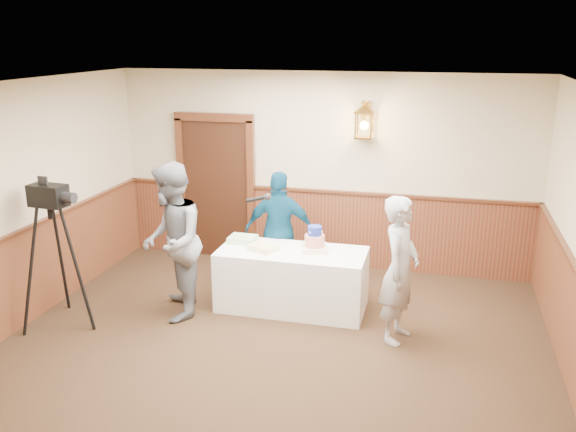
{
  "coord_description": "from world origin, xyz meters",
  "views": [
    {
      "loc": [
        1.63,
        -4.88,
        3.27
      ],
      "look_at": [
        -0.05,
        1.7,
        1.25
      ],
      "focal_mm": 38.0,
      "sensor_mm": 36.0,
      "label": 1
    }
  ],
  "objects_px": {
    "sheet_cake_green": "(243,239)",
    "assistant_p": "(280,231)",
    "interviewer": "(172,242)",
    "tiered_cake": "(315,241)",
    "tv_camera_rig": "(56,264)",
    "sheet_cake_yellow": "(263,248)",
    "baker": "(400,270)",
    "display_table": "(292,279)"
  },
  "relations": [
    {
      "from": "sheet_cake_green",
      "to": "interviewer",
      "type": "relative_size",
      "value": 0.18
    },
    {
      "from": "interviewer",
      "to": "sheet_cake_green",
      "type": "bearing_deg",
      "value": 117.28
    },
    {
      "from": "sheet_cake_green",
      "to": "assistant_p",
      "type": "relative_size",
      "value": 0.21
    },
    {
      "from": "interviewer",
      "to": "assistant_p",
      "type": "height_order",
      "value": "interviewer"
    },
    {
      "from": "tv_camera_rig",
      "to": "assistant_p",
      "type": "bearing_deg",
      "value": 42.54
    },
    {
      "from": "interviewer",
      "to": "assistant_p",
      "type": "xyz_separation_m",
      "value": [
        1.02,
        1.12,
        -0.14
      ]
    },
    {
      "from": "tiered_cake",
      "to": "tv_camera_rig",
      "type": "bearing_deg",
      "value": -156.96
    },
    {
      "from": "tiered_cake",
      "to": "sheet_cake_green",
      "type": "height_order",
      "value": "tiered_cake"
    },
    {
      "from": "sheet_cake_green",
      "to": "tiered_cake",
      "type": "bearing_deg",
      "value": -4.82
    },
    {
      "from": "interviewer",
      "to": "assistant_p",
      "type": "relative_size",
      "value": 1.18
    },
    {
      "from": "assistant_p",
      "to": "tv_camera_rig",
      "type": "bearing_deg",
      "value": 32.57
    },
    {
      "from": "display_table",
      "to": "tiered_cake",
      "type": "height_order",
      "value": "tiered_cake"
    },
    {
      "from": "sheet_cake_green",
      "to": "interviewer",
      "type": "bearing_deg",
      "value": -131.72
    },
    {
      "from": "assistant_p",
      "to": "baker",
      "type": "bearing_deg",
      "value": 142.47
    },
    {
      "from": "tiered_cake",
      "to": "baker",
      "type": "distance_m",
      "value": 1.21
    },
    {
      "from": "display_table",
      "to": "tv_camera_rig",
      "type": "bearing_deg",
      "value": -156.27
    },
    {
      "from": "assistant_p",
      "to": "display_table",
      "type": "bearing_deg",
      "value": 113.65
    },
    {
      "from": "sheet_cake_yellow",
      "to": "baker",
      "type": "relative_size",
      "value": 0.2
    },
    {
      "from": "baker",
      "to": "assistant_p",
      "type": "height_order",
      "value": "baker"
    },
    {
      "from": "display_table",
      "to": "tiered_cake",
      "type": "bearing_deg",
      "value": 16.08
    },
    {
      "from": "interviewer",
      "to": "baker",
      "type": "relative_size",
      "value": 1.14
    },
    {
      "from": "display_table",
      "to": "assistant_p",
      "type": "bearing_deg",
      "value": 118.1
    },
    {
      "from": "tiered_cake",
      "to": "interviewer",
      "type": "xyz_separation_m",
      "value": [
        -1.58,
        -0.63,
        0.07
      ]
    },
    {
      "from": "interviewer",
      "to": "sheet_cake_yellow",
      "type": "bearing_deg",
      "value": 95.82
    },
    {
      "from": "baker",
      "to": "tv_camera_rig",
      "type": "relative_size",
      "value": 0.98
    },
    {
      "from": "sheet_cake_green",
      "to": "assistant_p",
      "type": "xyz_separation_m",
      "value": [
        0.38,
        0.41,
        0.01
      ]
    },
    {
      "from": "tiered_cake",
      "to": "assistant_p",
      "type": "height_order",
      "value": "assistant_p"
    },
    {
      "from": "interviewer",
      "to": "tiered_cake",
      "type": "bearing_deg",
      "value": 90.81
    },
    {
      "from": "sheet_cake_green",
      "to": "tv_camera_rig",
      "type": "bearing_deg",
      "value": -145.45
    },
    {
      "from": "display_table",
      "to": "baker",
      "type": "relative_size",
      "value": 1.09
    },
    {
      "from": "sheet_cake_green",
      "to": "sheet_cake_yellow",
      "type": "bearing_deg",
      "value": -32.89
    },
    {
      "from": "display_table",
      "to": "baker",
      "type": "height_order",
      "value": "baker"
    },
    {
      "from": "interviewer",
      "to": "tv_camera_rig",
      "type": "xyz_separation_m",
      "value": [
        -1.2,
        -0.55,
        -0.18
      ]
    },
    {
      "from": "display_table",
      "to": "assistant_p",
      "type": "height_order",
      "value": "assistant_p"
    },
    {
      "from": "sheet_cake_yellow",
      "to": "sheet_cake_green",
      "type": "height_order",
      "value": "sheet_cake_green"
    },
    {
      "from": "tiered_cake",
      "to": "sheet_cake_yellow",
      "type": "bearing_deg",
      "value": -167.01
    },
    {
      "from": "sheet_cake_yellow",
      "to": "display_table",
      "type": "bearing_deg",
      "value": 10.57
    },
    {
      "from": "tiered_cake",
      "to": "sheet_cake_yellow",
      "type": "xyz_separation_m",
      "value": [
        -0.61,
        -0.14,
        -0.09
      ]
    },
    {
      "from": "tiered_cake",
      "to": "assistant_p",
      "type": "distance_m",
      "value": 0.75
    },
    {
      "from": "sheet_cake_green",
      "to": "tv_camera_rig",
      "type": "distance_m",
      "value": 2.22
    },
    {
      "from": "baker",
      "to": "sheet_cake_yellow",
      "type": "bearing_deg",
      "value": 88.44
    },
    {
      "from": "sheet_cake_yellow",
      "to": "assistant_p",
      "type": "height_order",
      "value": "assistant_p"
    }
  ]
}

